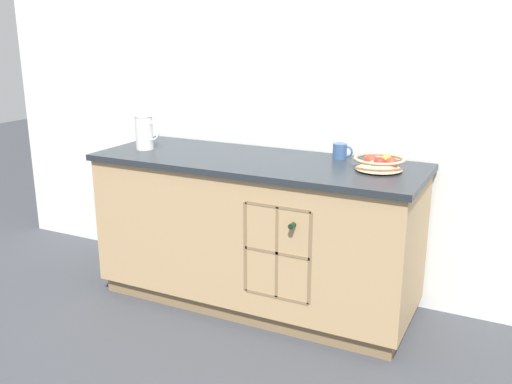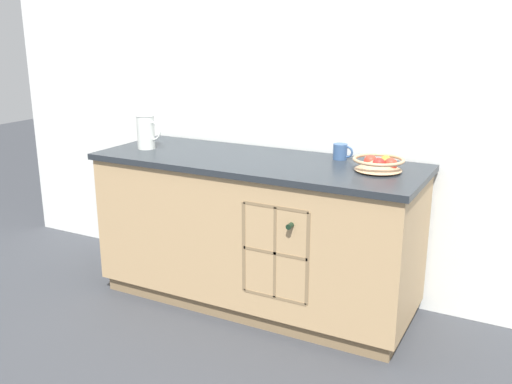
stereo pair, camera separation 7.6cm
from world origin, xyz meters
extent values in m
plane|color=#383A3F|center=(0.00, 0.00, 0.00)|extent=(14.00, 14.00, 0.00)
cube|color=silver|center=(0.00, 0.39, 1.27)|extent=(4.40, 0.06, 2.55)
cube|color=olive|center=(0.00, 0.00, 0.04)|extent=(1.81, 0.59, 0.09)
cube|color=tan|center=(0.00, 0.00, 0.47)|extent=(1.87, 0.65, 0.76)
cube|color=#23282D|center=(0.00, 0.00, 0.87)|extent=(1.91, 0.69, 0.03)
cube|color=olive|center=(0.28, -0.22, 0.48)|extent=(0.37, 0.01, 0.50)
cube|color=olive|center=(0.10, -0.27, 0.48)|extent=(0.02, 0.10, 0.50)
cube|color=olive|center=(0.47, -0.27, 0.48)|extent=(0.02, 0.10, 0.50)
cube|color=olive|center=(0.28, -0.27, 0.23)|extent=(0.37, 0.10, 0.02)
cube|color=olive|center=(0.28, -0.27, 0.48)|extent=(0.37, 0.10, 0.02)
cube|color=olive|center=(0.28, -0.27, 0.73)|extent=(0.37, 0.10, 0.02)
cube|color=olive|center=(0.28, -0.27, 0.48)|extent=(0.02, 0.10, 0.50)
cylinder|color=black|center=(0.37, -0.19, 0.65)|extent=(0.08, 0.19, 0.08)
cylinder|color=black|center=(0.37, -0.32, 0.65)|extent=(0.03, 0.08, 0.03)
cylinder|color=tan|center=(0.70, 0.04, 0.89)|extent=(0.12, 0.12, 0.01)
cone|color=tan|center=(0.70, 0.04, 0.93)|extent=(0.25, 0.25, 0.06)
torus|color=tan|center=(0.70, 0.04, 0.95)|extent=(0.27, 0.27, 0.02)
sphere|color=red|center=(0.70, 0.03, 0.93)|extent=(0.07, 0.07, 0.07)
sphere|color=red|center=(0.65, 0.07, 0.93)|extent=(0.07, 0.07, 0.07)
sphere|color=gold|center=(0.72, 0.11, 0.93)|extent=(0.07, 0.07, 0.07)
sphere|color=red|center=(0.76, 0.05, 0.93)|extent=(0.07, 0.07, 0.07)
cylinder|color=silver|center=(-0.74, -0.06, 0.99)|extent=(0.11, 0.11, 0.21)
torus|color=silver|center=(-0.74, -0.06, 1.09)|extent=(0.11, 0.11, 0.01)
torus|color=silver|center=(-0.68, -0.06, 1.00)|extent=(0.11, 0.01, 0.11)
cylinder|color=#385684|center=(0.42, 0.22, 0.93)|extent=(0.08, 0.08, 0.09)
torus|color=#385684|center=(0.47, 0.22, 0.94)|extent=(0.07, 0.01, 0.07)
camera|label=1|loc=(1.41, -2.84, 1.61)|focal=40.00mm
camera|label=2|loc=(1.48, -2.80, 1.61)|focal=40.00mm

